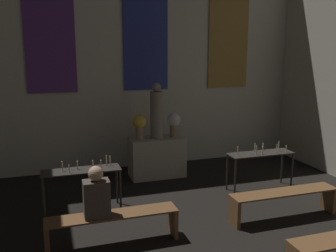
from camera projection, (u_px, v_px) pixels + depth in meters
wall_back at (145, 43)px, 8.59m from camera, size 7.69×0.16×5.71m
altar at (157, 157)px, 8.20m from camera, size 1.19×0.58×0.87m
statue at (157, 113)px, 8.01m from camera, size 0.28×0.28×1.20m
flower_vase_left at (139, 125)px, 7.94m from camera, size 0.29×0.29×0.52m
flower_vase_right at (174, 122)px, 8.17m from camera, size 0.29×0.29×0.52m
candle_rack_left at (82, 175)px, 6.36m from camera, size 1.32×0.40×0.94m
candle_rack_right at (260, 158)px, 7.39m from camera, size 1.32×0.40×0.95m
pew_back_left at (113, 222)px, 5.33m from camera, size 1.87×0.36×0.47m
pew_back_right at (284, 199)px, 6.17m from camera, size 1.87×0.36×0.47m
person_seated at (96, 194)px, 5.17m from camera, size 0.36×0.24×0.73m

